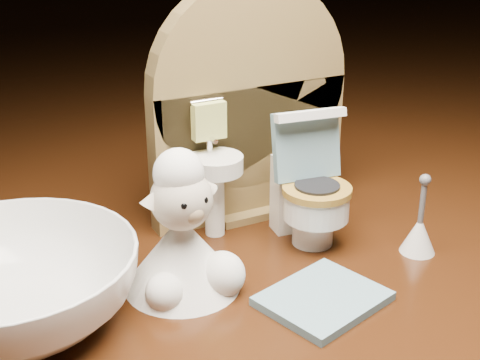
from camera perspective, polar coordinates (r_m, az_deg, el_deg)
name	(u,v)px	position (r m, az deg, el deg)	size (l,w,h in m)	color
backdrop_panel	(249,116)	(0.41, 0.76, 5.48)	(0.13, 0.05, 0.15)	olive
toy_toilet	(309,193)	(0.40, 5.89, -1.12)	(0.04, 0.05, 0.08)	white
bath_mat	(323,299)	(0.35, 7.09, -10.01)	(0.06, 0.05, 0.00)	#668D9B
toilet_brush	(419,232)	(0.40, 15.03, -4.31)	(0.02, 0.02, 0.05)	white
plush_lamb	(183,241)	(0.35, -4.85, -5.24)	(0.06, 0.06, 0.08)	white
ceramic_bowl	(12,287)	(0.34, -18.88, -8.63)	(0.12, 0.12, 0.04)	white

